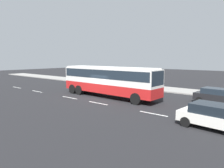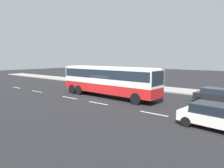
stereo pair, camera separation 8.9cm
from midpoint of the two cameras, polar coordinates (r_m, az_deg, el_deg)
ground_plane at (r=22.20m, az=-3.11°, el=-3.87°), size 120.00×120.00×0.00m
sidewalk_curb at (r=29.99m, az=9.46°, el=-0.89°), size 80.00×4.00×0.15m
lane_centreline at (r=17.85m, az=2.54°, el=-6.62°), size 38.61×0.16×0.01m
coach_bus at (r=22.34m, az=-1.12°, el=1.60°), size 12.11×2.92×3.34m
car_black_sedan at (r=21.30m, az=27.98°, el=-3.02°), size 4.73×2.22×1.50m
car_white_minivan at (r=13.94m, az=26.91°, el=-8.01°), size 4.45×2.33×1.53m
pedestrian_near_curb at (r=29.91m, az=10.11°, el=0.96°), size 0.32×0.32×1.58m
pedestrian_at_crossing at (r=28.78m, az=12.33°, el=0.67°), size 0.32×0.32×1.59m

